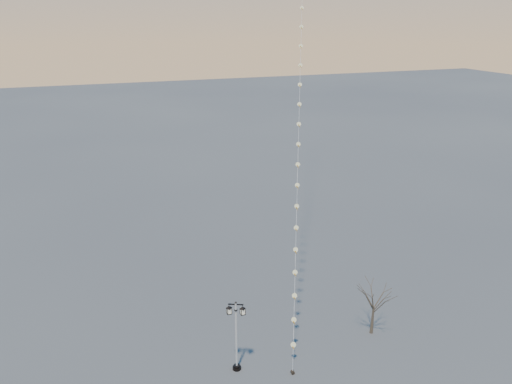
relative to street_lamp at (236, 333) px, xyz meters
name	(u,v)px	position (x,y,z in m)	size (l,w,h in m)	color
ground	(277,366)	(2.54, -0.59, -2.80)	(300.00, 300.00, 0.00)	#474848
street_lamp	(236,333)	(0.00, 0.00, 0.00)	(1.21, 0.79, 5.06)	black
bare_tree	(374,300)	(10.32, 0.35, -0.05)	(2.39, 2.39, 3.96)	#43382A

